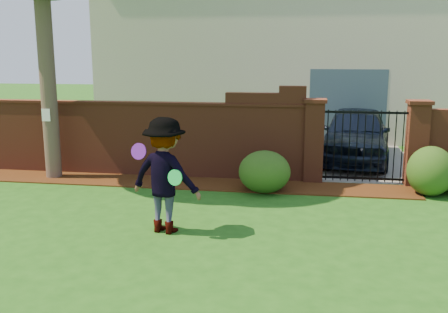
% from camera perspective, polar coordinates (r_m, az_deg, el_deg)
% --- Properties ---
extents(ground, '(80.00, 80.00, 0.01)m').
position_cam_1_polar(ground, '(8.04, -7.20, -9.19)').
color(ground, '#1F5314').
rests_on(ground, ground).
extents(mulch_bed, '(11.10, 1.08, 0.03)m').
position_cam_1_polar(mulch_bed, '(11.35, -7.06, -2.92)').
color(mulch_bed, '#381B0A').
rests_on(mulch_bed, ground).
extents(brick_wall, '(8.70, 0.31, 2.16)m').
position_cam_1_polar(brick_wall, '(12.12, -11.10, 2.27)').
color(brick_wall, maroon).
rests_on(brick_wall, ground).
extents(pillar_left, '(0.50, 0.50, 1.88)m').
position_cam_1_polar(pillar_left, '(11.36, 10.25, 1.85)').
color(pillar_left, maroon).
rests_on(pillar_left, ground).
extents(pillar_right, '(0.50, 0.50, 1.88)m').
position_cam_1_polar(pillar_right, '(11.61, 21.17, 1.46)').
color(pillar_right, maroon).
rests_on(pillar_right, ground).
extents(iron_gate, '(1.78, 0.03, 1.60)m').
position_cam_1_polar(iron_gate, '(11.45, 15.74, 1.16)').
color(iron_gate, black).
rests_on(iron_gate, ground).
extents(driveway, '(3.20, 8.00, 0.01)m').
position_cam_1_polar(driveway, '(15.52, 14.00, 0.69)').
color(driveway, slate).
rests_on(driveway, ground).
extents(house, '(12.40, 6.40, 6.30)m').
position_cam_1_polar(house, '(19.24, 5.92, 12.44)').
color(house, beige).
rests_on(house, ground).
extents(car, '(2.29, 4.50, 1.47)m').
position_cam_1_polar(car, '(13.70, 14.77, 2.34)').
color(car, black).
rests_on(car, ground).
extents(paper_notice, '(0.20, 0.01, 0.28)m').
position_cam_1_polar(paper_notice, '(11.99, -19.70, 4.49)').
color(paper_notice, white).
rests_on(paper_notice, tree).
extents(shrub_left, '(1.08, 1.08, 0.89)m').
position_cam_1_polar(shrub_left, '(10.42, 4.65, -1.75)').
color(shrub_left, '#1C4615').
rests_on(shrub_left, ground).
extents(shrub_middle, '(0.93, 0.93, 1.03)m').
position_cam_1_polar(shrub_middle, '(10.97, 22.54, -1.55)').
color(shrub_middle, '#1C4615').
rests_on(shrub_middle, ground).
extents(man, '(1.35, 0.99, 1.87)m').
position_cam_1_polar(man, '(8.01, -6.92, -2.21)').
color(man, gray).
rests_on(man, ground).
extents(frisbee_purple, '(0.28, 0.13, 0.27)m').
position_cam_1_polar(frisbee_purple, '(8.07, -9.71, 0.59)').
color(frisbee_purple, purple).
rests_on(frisbee_purple, man).
extents(frisbee_green, '(0.26, 0.13, 0.25)m').
position_cam_1_polar(frisbee_green, '(7.70, -5.63, -2.41)').
color(frisbee_green, '#1CD553').
rests_on(frisbee_green, man).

